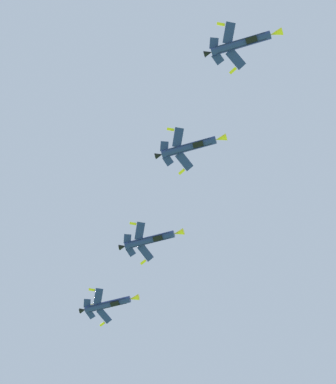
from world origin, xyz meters
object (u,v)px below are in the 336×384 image
object	(u,v)px
fighter_jet_left_wing	(190,147)
fighter_jet_right_wing	(151,240)
fighter_jet_lead	(242,43)
fighter_jet_left_outer	(109,304)

from	to	relation	value
fighter_jet_left_wing	fighter_jet_right_wing	xyz separation A→B (m)	(-10.98, 23.38, -0.57)
fighter_jet_left_wing	fighter_jet_lead	bearing A→B (deg)	41.36
fighter_jet_left_wing	fighter_jet_left_outer	xyz separation A→B (m)	(-23.91, 43.26, 0.34)
fighter_jet_lead	fighter_jet_right_wing	distance (m)	50.16
fighter_jet_lead	fighter_jet_left_wing	distance (m)	24.38
fighter_jet_left_outer	fighter_jet_right_wing	bearing A→B (deg)	44.92
fighter_jet_left_wing	fighter_jet_right_wing	size ratio (longest dim) A/B	1.00
fighter_jet_lead	fighter_jet_right_wing	size ratio (longest dim) A/B	1.00
fighter_jet_right_wing	fighter_jet_lead	bearing A→B (deg)	39.14
fighter_jet_lead	fighter_jet_left_wing	xyz separation A→B (m)	(-11.96, 21.16, -1.92)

